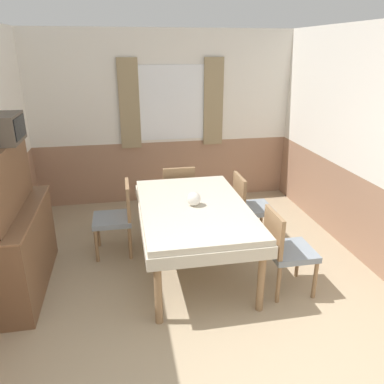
# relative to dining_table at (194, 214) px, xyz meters

# --- Properties ---
(wall_back) EXTENTS (4.37, 0.10, 2.60)m
(wall_back) POSITION_rel_dining_table_xyz_m (-0.03, 2.18, 0.64)
(wall_back) COLOR white
(wall_back) RESTS_ON ground_plane
(wall_right) EXTENTS (0.05, 4.52, 2.60)m
(wall_right) POSITION_rel_dining_table_xyz_m (1.97, 0.10, 0.63)
(wall_right) COLOR white
(wall_right) RESTS_ON ground_plane
(dining_table) EXTENTS (1.14, 1.81, 0.78)m
(dining_table) POSITION_rel_dining_table_xyz_m (0.00, 0.00, 0.00)
(dining_table) COLOR beige
(dining_table) RESTS_ON ground_plane
(chair_right_near) EXTENTS (0.44, 0.44, 0.88)m
(chair_right_near) POSITION_rel_dining_table_xyz_m (0.81, -0.55, -0.19)
(chair_right_near) COLOR #93704C
(chair_right_near) RESTS_ON ground_plane
(chair_head_window) EXTENTS (0.44, 0.44, 0.88)m
(chair_head_window) POSITION_rel_dining_table_xyz_m (-0.00, 1.15, -0.19)
(chair_head_window) COLOR #93704C
(chair_head_window) RESTS_ON ground_plane
(chair_left_far) EXTENTS (0.44, 0.44, 0.88)m
(chair_left_far) POSITION_rel_dining_table_xyz_m (-0.81, 0.55, -0.19)
(chair_left_far) COLOR #93704C
(chair_left_far) RESTS_ON ground_plane
(chair_right_far) EXTENTS (0.44, 0.44, 0.88)m
(chair_right_far) POSITION_rel_dining_table_xyz_m (0.81, 0.55, -0.19)
(chair_right_far) COLOR #93704C
(chair_right_far) RESTS_ON ground_plane
(sideboard) EXTENTS (0.46, 1.42, 1.48)m
(sideboard) POSITION_rel_dining_table_xyz_m (-1.80, -0.00, -0.05)
(sideboard) COLOR brown
(sideboard) RESTS_ON ground_plane
(tv) EXTENTS (0.29, 0.47, 0.27)m
(tv) POSITION_rel_dining_table_xyz_m (-1.78, 0.20, 0.94)
(tv) COLOR #51473D
(tv) RESTS_ON sideboard
(vase) EXTENTS (0.15, 0.15, 0.15)m
(vase) POSITION_rel_dining_table_xyz_m (-0.00, -0.01, 0.18)
(vase) COLOR silver
(vase) RESTS_ON dining_table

